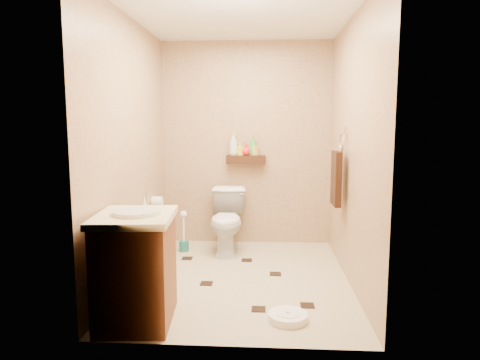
{
  "coord_description": "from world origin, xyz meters",
  "views": [
    {
      "loc": [
        0.23,
        -3.86,
        1.44
      ],
      "look_at": [
        -0.01,
        0.25,
        0.9
      ],
      "focal_mm": 32.0,
      "sensor_mm": 36.0,
      "label": 1
    }
  ],
  "objects": [
    {
      "name": "toilet_brush",
      "position": [
        -0.69,
        0.81,
        0.16
      ],
      "size": [
        0.11,
        0.11,
        0.47
      ],
      "color": "#1A6963",
      "rests_on": "ground"
    },
    {
      "name": "floor_accents",
      "position": [
        0.04,
        -0.04,
        0.0
      ],
      "size": [
        1.29,
        1.33,
        0.01
      ],
      "color": "black",
      "rests_on": "ground"
    },
    {
      "name": "bottle_b",
      "position": [
        -0.07,
        1.17,
        1.15
      ],
      "size": [
        0.09,
        0.09,
        0.15
      ],
      "primitive_type": "imported",
      "rotation": [
        0.0,
        0.0,
        5.24
      ],
      "color": "#C8D52C",
      "rests_on": "wall_shelf"
    },
    {
      "name": "bottle_e",
      "position": [
        0.09,
        1.17,
        1.15
      ],
      "size": [
        0.1,
        0.11,
        0.17
      ],
      "primitive_type": "imported",
      "rotation": [
        0.0,
        0.0,
        2.57
      ],
      "color": "#E8B54D",
      "rests_on": "wall_shelf"
    },
    {
      "name": "towel_ring",
      "position": [
        0.91,
        0.25,
        0.95
      ],
      "size": [
        0.12,
        0.3,
        0.76
      ],
      "color": "silver",
      "rests_on": "wall_right"
    },
    {
      "name": "bathroom_scale",
      "position": [
        0.41,
        -0.85,
        0.03
      ],
      "size": [
        0.37,
        0.37,
        0.06
      ],
      "rotation": [
        0.0,
        0.0,
        -0.33
      ],
      "color": "white",
      "rests_on": "ground"
    },
    {
      "name": "wall_front",
      "position": [
        0.0,
        -1.25,
        1.2
      ],
      "size": [
        2.0,
        0.04,
        2.4
      ],
      "primitive_type": "cube",
      "color": "tan",
      "rests_on": "ground"
    },
    {
      "name": "toilet_paper",
      "position": [
        -0.94,
        0.65,
        0.6
      ],
      "size": [
        0.12,
        0.11,
        0.12
      ],
      "color": "white",
      "rests_on": "wall_left"
    },
    {
      "name": "toilet",
      "position": [
        -0.19,
        0.83,
        0.35
      ],
      "size": [
        0.41,
        0.7,
        0.71
      ],
      "primitive_type": "imported",
      "rotation": [
        0.0,
        0.0,
        0.02
      ],
      "color": "white",
      "rests_on": "ground"
    },
    {
      "name": "ground",
      "position": [
        0.0,
        0.0,
        0.0
      ],
      "size": [
        2.5,
        2.5,
        0.0
      ],
      "primitive_type": "plane",
      "color": "#C0AA8C",
      "rests_on": "ground"
    },
    {
      "name": "ceiling",
      "position": [
        0.0,
        0.0,
        2.4
      ],
      "size": [
        2.0,
        2.5,
        0.02
      ],
      "primitive_type": "cube",
      "color": "white",
      "rests_on": "wall_back"
    },
    {
      "name": "wall_back",
      "position": [
        0.0,
        1.25,
        1.2
      ],
      "size": [
        2.0,
        0.04,
        2.4
      ],
      "primitive_type": "cube",
      "color": "tan",
      "rests_on": "ground"
    },
    {
      "name": "wall_shelf",
      "position": [
        0.0,
        1.17,
        1.02
      ],
      "size": [
        0.46,
        0.14,
        0.1
      ],
      "primitive_type": "cube",
      "color": "#39190F",
      "rests_on": "wall_back"
    },
    {
      "name": "bottle_d",
      "position": [
        0.09,
        1.17,
        1.18
      ],
      "size": [
        0.09,
        0.09,
        0.23
      ],
      "primitive_type": "imported",
      "rotation": [
        0.0,
        0.0,
        3.2
      ],
      "color": "green",
      "rests_on": "wall_shelf"
    },
    {
      "name": "wall_left",
      "position": [
        -1.0,
        0.0,
        1.2
      ],
      "size": [
        0.04,
        2.5,
        2.4
      ],
      "primitive_type": "cube",
      "color": "tan",
      "rests_on": "ground"
    },
    {
      "name": "bottle_c",
      "position": [
        0.0,
        1.17,
        1.14
      ],
      "size": [
        0.14,
        0.14,
        0.14
      ],
      "primitive_type": "imported",
      "rotation": [
        0.0,
        0.0,
        5.19
      ],
      "color": "red",
      "rests_on": "wall_shelf"
    },
    {
      "name": "bottle_a",
      "position": [
        -0.15,
        1.17,
        1.2
      ],
      "size": [
        0.14,
        0.14,
        0.26
      ],
      "primitive_type": "imported",
      "rotation": [
        0.0,
        0.0,
        2.18
      ],
      "color": "silver",
      "rests_on": "wall_shelf"
    },
    {
      "name": "vanity",
      "position": [
        -0.7,
        -0.92,
        0.41
      ],
      "size": [
        0.59,
        0.7,
        0.93
      ],
      "rotation": [
        0.0,
        0.0,
        0.08
      ],
      "color": "brown",
      "rests_on": "ground"
    },
    {
      "name": "wall_right",
      "position": [
        1.0,
        0.0,
        1.2
      ],
      "size": [
        0.04,
        2.5,
        2.4
      ],
      "primitive_type": "cube",
      "color": "tan",
      "rests_on": "ground"
    }
  ]
}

